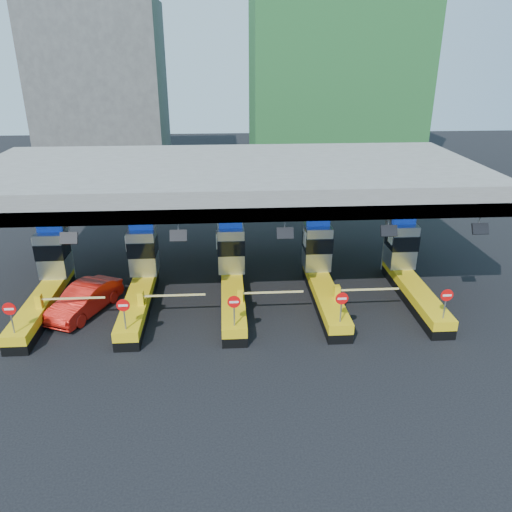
{
  "coord_description": "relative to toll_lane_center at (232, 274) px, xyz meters",
  "views": [
    {
      "loc": [
        -0.34,
        -24.88,
        12.91
      ],
      "look_at": [
        1.32,
        0.0,
        2.57
      ],
      "focal_mm": 35.0,
      "sensor_mm": 36.0,
      "label": 1
    }
  ],
  "objects": [
    {
      "name": "toll_canopy",
      "position": [
        -0.0,
        2.59,
        4.74
      ],
      "size": [
        28.0,
        12.09,
        7.0
      ],
      "color": "slate",
      "rests_on": "ground"
    },
    {
      "name": "toll_lane_right",
      "position": [
        5.0,
        0.0,
        0.0
      ],
      "size": [
        4.43,
        8.0,
        4.16
      ],
      "color": "black",
      "rests_on": "ground"
    },
    {
      "name": "toll_lane_center",
      "position": [
        0.0,
        0.0,
        0.0
      ],
      "size": [
        4.43,
        8.0,
        4.16
      ],
      "color": "black",
      "rests_on": "ground"
    },
    {
      "name": "bg_building_concrete",
      "position": [
        -14.0,
        35.72,
        7.6
      ],
      "size": [
        14.0,
        10.0,
        18.0
      ],
      "primitive_type": "cube",
      "color": "#4C4C49",
      "rests_on": "ground"
    },
    {
      "name": "toll_lane_far_left",
      "position": [
        -10.0,
        0.0,
        0.0
      ],
      "size": [
        4.43,
        8.0,
        4.16
      ],
      "color": "black",
      "rests_on": "ground"
    },
    {
      "name": "bg_building_scaffold",
      "position": [
        12.0,
        31.72,
        12.6
      ],
      "size": [
        18.0,
        12.0,
        28.0
      ],
      "primitive_type": "cube",
      "color": "#1E5926",
      "rests_on": "ground"
    },
    {
      "name": "ground",
      "position": [
        -0.0,
        -0.28,
        -1.4
      ],
      "size": [
        120.0,
        120.0,
        0.0
      ],
      "primitive_type": "plane",
      "color": "black",
      "rests_on": "ground"
    },
    {
      "name": "toll_lane_left",
      "position": [
        -5.0,
        0.0,
        0.0
      ],
      "size": [
        4.43,
        8.0,
        4.16
      ],
      "color": "black",
      "rests_on": "ground"
    },
    {
      "name": "toll_lane_far_right",
      "position": [
        10.0,
        0.0,
        0.0
      ],
      "size": [
        4.43,
        8.0,
        4.16
      ],
      "color": "black",
      "rests_on": "ground"
    },
    {
      "name": "red_car",
      "position": [
        -7.78,
        -1.33,
        -0.62
      ],
      "size": [
        3.4,
        4.97,
        1.55
      ],
      "primitive_type": "imported",
      "rotation": [
        0.0,
        0.0,
        -0.41
      ],
      "color": "red",
      "rests_on": "ground"
    }
  ]
}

